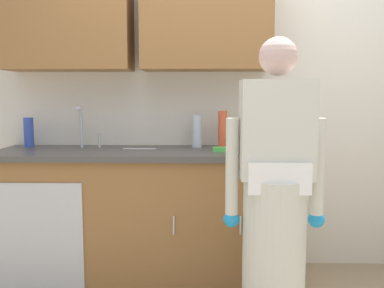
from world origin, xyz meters
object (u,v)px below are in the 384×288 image
at_px(bottle_water_tall, 29,132).
at_px(bottle_dish_liquid, 197,131).
at_px(bottle_water_short, 263,136).
at_px(bottle_soap, 223,129).
at_px(person_at_sink, 275,213).
at_px(sink, 82,152).
at_px(sponge, 221,149).
at_px(knife_on_counter, 140,149).
at_px(cup_by_sink, 261,143).

bearing_deg(bottle_water_tall, bottle_dish_liquid, 0.45).
relative_size(bottle_water_short, bottle_soap, 0.60).
bearing_deg(person_at_sink, bottle_water_tall, 152.25).
relative_size(sink, bottle_water_tall, 2.29).
relative_size(bottle_dish_liquid, sponge, 2.17).
bearing_deg(sink, bottle_water_tall, 160.02).
height_order(bottle_water_short, bottle_dish_liquid, bottle_dish_liquid).
bearing_deg(sponge, bottle_water_short, 40.58).
relative_size(bottle_water_tall, bottle_soap, 0.81).
xyz_separation_m(bottle_soap, sponge, (-0.02, -0.23, -0.12)).
bearing_deg(bottle_water_short, person_at_sink, -94.36).
height_order(sink, bottle_dish_liquid, sink).
bearing_deg(bottle_water_tall, sponge, -9.65).
relative_size(sink, bottle_soap, 1.85).
distance_m(sink, bottle_water_short, 1.32).
relative_size(bottle_dish_liquid, bottle_water_tall, 1.09).
bearing_deg(bottle_water_tall, bottle_soap, -0.45).
height_order(sink, knife_on_counter, sink).
height_order(person_at_sink, bottle_dish_liquid, person_at_sink).
relative_size(bottle_water_short, knife_on_counter, 0.68).
height_order(bottle_water_short, cup_by_sink, bottle_water_short).
relative_size(bottle_water_tall, knife_on_counter, 0.91).
height_order(bottle_water_tall, sponge, bottle_water_tall).
bearing_deg(person_at_sink, knife_on_counter, 137.18).
bearing_deg(knife_on_counter, bottle_water_short, 15.25).
xyz_separation_m(person_at_sink, knife_on_counter, (-0.83, 0.77, 0.25)).
bearing_deg(bottle_water_short, cup_by_sink, -104.36).
xyz_separation_m(bottle_dish_liquid, sponge, (0.16, -0.25, -0.10)).
bearing_deg(sponge, bottle_soap, 84.30).
bearing_deg(bottle_soap, bottle_dish_liquid, 173.54).
xyz_separation_m(person_at_sink, bottle_soap, (-0.24, 0.87, 0.38)).
height_order(person_at_sink, sponge, person_at_sink).
relative_size(person_at_sink, bottle_water_short, 9.97).
bearing_deg(sink, person_at_sink, -30.26).
distance_m(bottle_dish_liquid, sponge, 0.32).
xyz_separation_m(bottle_water_tall, sponge, (1.41, -0.24, -0.09)).
distance_m(bottle_water_short, sponge, 0.44).
distance_m(sink, bottle_dish_liquid, 0.84).
bearing_deg(bottle_dish_liquid, cup_by_sink, -11.80).
bearing_deg(bottle_water_short, knife_on_counter, -170.56).
bearing_deg(bottle_dish_liquid, bottle_soap, -6.46).
xyz_separation_m(bottle_soap, knife_on_counter, (-0.60, -0.10, -0.13)).
height_order(person_at_sink, bottle_water_tall, person_at_sink).
distance_m(person_at_sink, bottle_water_short, 0.98).
xyz_separation_m(sink, person_at_sink, (1.23, -0.72, -0.23)).
height_order(bottle_soap, knife_on_counter, bottle_soap).
distance_m(bottle_dish_liquid, cup_by_sink, 0.48).
height_order(sink, cup_by_sink, sink).
xyz_separation_m(person_at_sink, sponge, (-0.26, 0.64, 0.26)).
height_order(sink, bottle_water_tall, sink).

